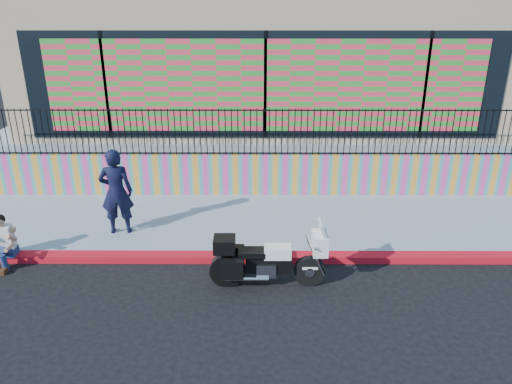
{
  "coord_description": "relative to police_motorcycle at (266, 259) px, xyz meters",
  "views": [
    {
      "loc": [
        -0.2,
        -9.04,
        5.27
      ],
      "look_at": [
        -0.23,
        1.2,
        1.05
      ],
      "focal_mm": 35.0,
      "sensor_mm": 36.0,
      "label": 1
    }
  ],
  "objects": [
    {
      "name": "mural_wall",
      "position": [
        0.03,
        4.15,
        0.14
      ],
      "size": [
        16.0,
        0.2,
        1.1
      ],
      "primitive_type": "cube",
      "color": "#F33F91",
      "rests_on": "sidewalk"
    },
    {
      "name": "sidewalk",
      "position": [
        0.03,
        2.55,
        -0.49
      ],
      "size": [
        16.0,
        3.0,
        0.15
      ],
      "primitive_type": "cube",
      "color": "#96A1B5",
      "rests_on": "ground"
    },
    {
      "name": "ground",
      "position": [
        0.03,
        0.9,
        -0.56
      ],
      "size": [
        90.0,
        90.0,
        0.0
      ],
      "primitive_type": "plane",
      "color": "black",
      "rests_on": "ground"
    },
    {
      "name": "elevated_platform",
      "position": [
        0.03,
        9.25,
        0.06
      ],
      "size": [
        16.0,
        10.0,
        1.25
      ],
      "primitive_type": "cube",
      "color": "#96A1B5",
      "rests_on": "ground"
    },
    {
      "name": "police_officer",
      "position": [
        -3.26,
        1.92,
        0.56
      ],
      "size": [
        0.76,
        0.55,
        1.95
      ],
      "primitive_type": "imported",
      "rotation": [
        0.0,
        0.0,
        3.26
      ],
      "color": "black",
      "rests_on": "sidewalk"
    },
    {
      "name": "storefront_building",
      "position": [
        0.03,
        9.03,
        2.69
      ],
      "size": [
        14.0,
        8.06,
        4.0
      ],
      "color": "tan",
      "rests_on": "elevated_platform"
    },
    {
      "name": "red_curb",
      "position": [
        0.03,
        0.9,
        -0.49
      ],
      "size": [
        16.0,
        0.3,
        0.15
      ],
      "primitive_type": "cube",
      "color": "red",
      "rests_on": "ground"
    },
    {
      "name": "metal_fence",
      "position": [
        0.03,
        4.15,
        1.29
      ],
      "size": [
        15.8,
        0.04,
        1.2
      ],
      "primitive_type": null,
      "color": "black",
      "rests_on": "mural_wall"
    },
    {
      "name": "seated_man",
      "position": [
        -5.31,
        0.67,
        -0.11
      ],
      "size": [
        0.54,
        0.71,
        1.06
      ],
      "color": "navy",
      "rests_on": "ground"
    },
    {
      "name": "police_motorcycle",
      "position": [
        0.0,
        0.0,
        0.0
      ],
      "size": [
        2.15,
        0.71,
        1.34
      ],
      "color": "black",
      "rests_on": "ground"
    }
  ]
}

